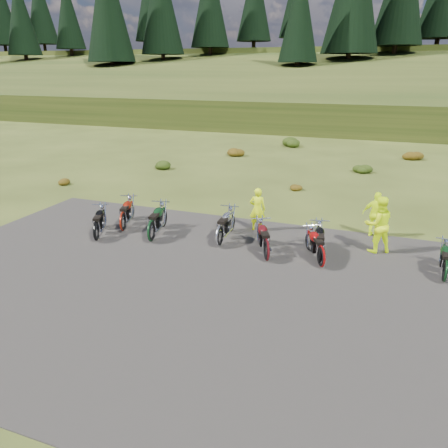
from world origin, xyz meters
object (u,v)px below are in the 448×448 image
at_px(motorcycle_7, 443,282).
at_px(person_middle, 257,210).
at_px(motorcycle_3, 220,246).
at_px(motorcycle_0, 97,241).

xyz_separation_m(motorcycle_7, person_middle, (-6.28, 2.22, 0.82)).
bearing_deg(motorcycle_3, motorcycle_7, -95.33).
relative_size(motorcycle_0, motorcycle_3, 0.92).
height_order(motorcycle_0, motorcycle_3, motorcycle_3).
bearing_deg(motorcycle_3, person_middle, -24.33).
bearing_deg(person_middle, motorcycle_3, 62.25).
height_order(motorcycle_3, person_middle, person_middle).
xyz_separation_m(motorcycle_0, motorcycle_7, (11.35, 0.84, 0.00)).
relative_size(motorcycle_0, motorcycle_7, 1.07).
bearing_deg(person_middle, motorcycle_7, 153.69).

